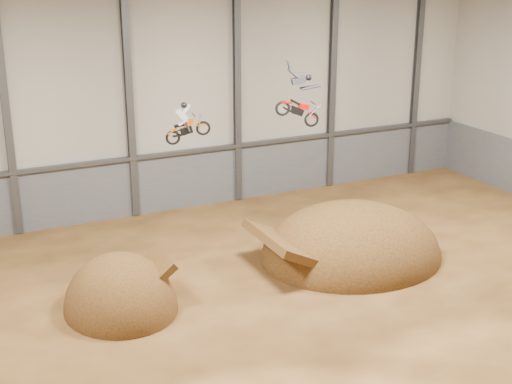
% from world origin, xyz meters
% --- Properties ---
extents(floor, '(40.00, 40.00, 0.00)m').
position_xyz_m(floor, '(0.00, 0.00, 0.00)').
color(floor, '#4D2F14').
rests_on(floor, ground).
extents(back_wall, '(40.00, 0.10, 14.00)m').
position_xyz_m(back_wall, '(0.00, 15.00, 7.00)').
color(back_wall, '#B1AC9D').
rests_on(back_wall, ground).
extents(lower_band_back, '(39.80, 0.18, 3.50)m').
position_xyz_m(lower_band_back, '(0.00, 14.90, 1.75)').
color(lower_band_back, slate).
rests_on(lower_band_back, ground).
extents(steel_rail, '(39.80, 0.35, 0.20)m').
position_xyz_m(steel_rail, '(0.00, 14.75, 3.55)').
color(steel_rail, '#47494F').
rests_on(steel_rail, lower_band_back).
extents(steel_column_1, '(0.40, 0.36, 13.90)m').
position_xyz_m(steel_column_1, '(-10.00, 14.80, 7.00)').
color(steel_column_1, '#47494F').
rests_on(steel_column_1, ground).
extents(steel_column_2, '(0.40, 0.36, 13.90)m').
position_xyz_m(steel_column_2, '(-3.33, 14.80, 7.00)').
color(steel_column_2, '#47494F').
rests_on(steel_column_2, ground).
extents(steel_column_3, '(0.40, 0.36, 13.90)m').
position_xyz_m(steel_column_3, '(3.33, 14.80, 7.00)').
color(steel_column_3, '#47494F').
rests_on(steel_column_3, ground).
extents(steel_column_4, '(0.40, 0.36, 13.90)m').
position_xyz_m(steel_column_4, '(10.00, 14.80, 7.00)').
color(steel_column_4, '#47494F').
rests_on(steel_column_4, ground).
extents(steel_column_5, '(0.40, 0.36, 13.90)m').
position_xyz_m(steel_column_5, '(16.67, 14.80, 7.00)').
color(steel_column_5, '#47494F').
rests_on(steel_column_5, ground).
extents(takeoff_ramp, '(4.91, 5.67, 4.91)m').
position_xyz_m(takeoff_ramp, '(-7.27, 3.69, 0.00)').
color(takeoff_ramp, '#3B230E').
rests_on(takeoff_ramp, ground).
extents(landing_ramp, '(9.53, 8.43, 5.50)m').
position_xyz_m(landing_ramp, '(4.90, 4.12, 0.00)').
color(landing_ramp, '#3B230E').
rests_on(landing_ramp, ground).
extents(fmx_rider_a, '(2.61, 1.26, 2.36)m').
position_xyz_m(fmx_rider_a, '(-3.11, 5.65, 7.69)').
color(fmx_rider_a, '#C85103').
extents(fmx_rider_b, '(3.88, 1.81, 3.56)m').
position_xyz_m(fmx_rider_b, '(2.19, 5.48, 8.42)').
color(fmx_rider_b, '#C50103').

